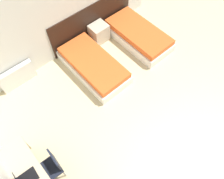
{
  "coord_description": "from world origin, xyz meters",
  "views": [
    {
      "loc": [
        -1.68,
        0.6,
        4.74
      ],
      "look_at": [
        0.0,
        2.51,
        0.55
      ],
      "focal_mm": 35.0,
      "sensor_mm": 36.0,
      "label": 1
    }
  ],
  "objects_px": {
    "bed_near_door": "(138,35)",
    "chair_near_laptop": "(51,167)",
    "nightstand": "(99,33)",
    "bed_near_window": "(93,66)",
    "laptop": "(24,179)"
  },
  "relations": [
    {
      "from": "chair_near_laptop",
      "to": "bed_near_window",
      "type": "bearing_deg",
      "value": 37.54
    },
    {
      "from": "bed_near_window",
      "to": "nightstand",
      "type": "bearing_deg",
      "value": 43.03
    },
    {
      "from": "nightstand",
      "to": "laptop",
      "type": "xyz_separation_m",
      "value": [
        -3.47,
        -2.26,
        0.53
      ]
    },
    {
      "from": "bed_near_door",
      "to": "nightstand",
      "type": "height_order",
      "value": "nightstand"
    },
    {
      "from": "bed_near_window",
      "to": "bed_near_door",
      "type": "xyz_separation_m",
      "value": [
        1.65,
        0.0,
        0.0
      ]
    },
    {
      "from": "chair_near_laptop",
      "to": "laptop",
      "type": "height_order",
      "value": "laptop"
    },
    {
      "from": "bed_near_window",
      "to": "laptop",
      "type": "height_order",
      "value": "laptop"
    },
    {
      "from": "bed_near_door",
      "to": "laptop",
      "type": "distance_m",
      "value": 4.59
    },
    {
      "from": "bed_near_window",
      "to": "chair_near_laptop",
      "type": "xyz_separation_m",
      "value": [
        -2.21,
        -1.52,
        0.3
      ]
    },
    {
      "from": "bed_near_window",
      "to": "bed_near_door",
      "type": "height_order",
      "value": "same"
    },
    {
      "from": "nightstand",
      "to": "laptop",
      "type": "height_order",
      "value": "laptop"
    },
    {
      "from": "nightstand",
      "to": "chair_near_laptop",
      "type": "distance_m",
      "value": 3.81
    },
    {
      "from": "bed_near_door",
      "to": "chair_near_laptop",
      "type": "relative_size",
      "value": 2.19
    },
    {
      "from": "bed_near_window",
      "to": "chair_near_laptop",
      "type": "height_order",
      "value": "chair_near_laptop"
    },
    {
      "from": "nightstand",
      "to": "chair_near_laptop",
      "type": "relative_size",
      "value": 0.59
    }
  ]
}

